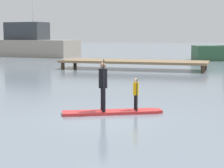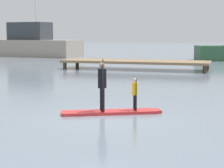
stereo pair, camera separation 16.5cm
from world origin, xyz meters
The scene contains 6 objects.
ground_plane centered at (0.00, 0.00, 0.00)m, with size 240.00×240.00×0.00m, color slate.
paddleboard_near centered at (0.04, 0.68, 0.05)m, with size 3.29×1.96×0.10m.
paddler_adult centered at (-0.24, 0.54, 1.04)m, with size 0.39×0.48×1.76m.
paddler_child_solo centered at (0.77, 1.02, 0.71)m, with size 0.26×0.36×1.09m.
fishing_boat_white_large centered at (-21.14, 32.00, 1.39)m, with size 15.46×5.99×14.23m.
floating_dock centered at (-3.30, 17.41, 0.60)m, with size 11.14×3.11×0.70m.
Camera 1 is at (3.84, -12.02, 2.66)m, focal length 63.89 mm.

